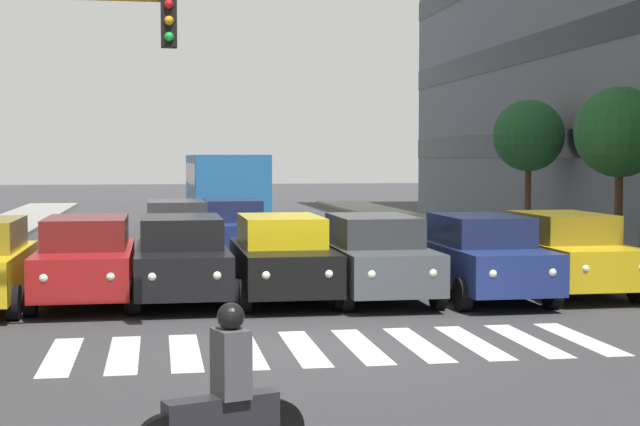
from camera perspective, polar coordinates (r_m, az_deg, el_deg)
name	(u,v)px	position (r m, az deg, el deg)	size (l,w,h in m)	color
ground_plane	(333,347)	(14.76, 0.76, -8.05)	(180.00, 180.00, 0.00)	#38383A
crosswalk_markings	(333,347)	(14.75, 0.76, -8.03)	(8.55, 2.80, 0.01)	silver
car_0	(564,252)	(21.03, 14.45, -2.30)	(2.02, 4.44, 1.72)	gold
car_1	(482,256)	(19.88, 9.68, -2.56)	(2.02, 4.44, 1.72)	navy
car_2	(375,256)	(19.54, 3.30, -2.62)	(2.02, 4.44, 1.72)	#474C51
car_3	(282,257)	(19.40, -2.32, -2.66)	(2.02, 4.44, 1.72)	black
car_4	(181,258)	(19.36, -8.31, -2.70)	(2.02, 4.44, 1.72)	black
car_5	(86,259)	(19.54, -13.83, -2.71)	(2.02, 4.44, 1.72)	maroon
car_row2_0	(232,229)	(27.15, -5.30, -0.95)	(2.02, 4.44, 1.72)	navy
car_row2_1	(177,231)	(26.50, -8.58, -1.08)	(2.02, 4.44, 1.72)	#474C51
bus_behind_traffic	(223,185)	(36.44, -5.83, 1.68)	(2.78, 10.50, 3.00)	#286BAD
motorcycle_with_rider	(225,402)	(9.06, -5.75, -11.19)	(1.64, 0.64, 1.57)	black
street_lamp_left	(625,70)	(22.00, 17.82, 8.19)	(3.16, 0.28, 7.68)	#4C6B56
street_tree_1	(620,133)	(24.55, 17.54, 4.61)	(2.24, 2.24, 4.51)	#513823
street_tree_2	(529,136)	(30.69, 12.40, 4.52)	(2.25, 2.25, 4.58)	#513823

